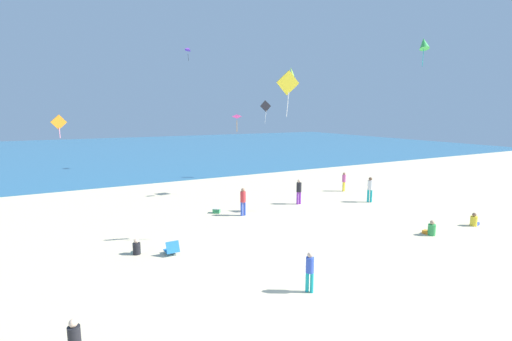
{
  "coord_description": "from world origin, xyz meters",
  "views": [
    {
      "loc": [
        -8.19,
        -10.18,
        5.97
      ],
      "look_at": [
        0.0,
        5.15,
        3.15
      ],
      "focal_mm": 25.16,
      "sensor_mm": 36.0,
      "label": 1
    }
  ],
  "objects_px": {
    "person_3": "(344,180)",
    "person_7": "(474,221)",
    "kite_orange": "(59,123)",
    "person_8": "(310,269)",
    "person_0": "(431,229)",
    "kite_lime": "(293,75)",
    "person_6": "(243,200)",
    "kite_yellow": "(288,84)",
    "beach_chair_near_camera": "(172,249)",
    "person_1": "(370,188)",
    "kite_black": "(266,107)",
    "person_5": "(299,190)",
    "person_2": "(137,248)",
    "cooler_box": "(216,210)",
    "kite_magenta": "(237,116)",
    "kite_purple": "(188,49)",
    "kite_green": "(424,44)"
  },
  "relations": [
    {
      "from": "kite_green",
      "to": "cooler_box",
      "type": "bearing_deg",
      "value": 152.68
    },
    {
      "from": "kite_purple",
      "to": "kite_lime",
      "type": "relative_size",
      "value": 0.97
    },
    {
      "from": "beach_chair_near_camera",
      "to": "kite_magenta",
      "type": "bearing_deg",
      "value": -41.11
    },
    {
      "from": "kite_lime",
      "to": "person_2",
      "type": "bearing_deg",
      "value": -152.57
    },
    {
      "from": "kite_black",
      "to": "kite_orange",
      "type": "height_order",
      "value": "kite_black"
    },
    {
      "from": "person_1",
      "to": "person_7",
      "type": "xyz_separation_m",
      "value": [
        1.12,
        -6.37,
        -0.72
      ]
    },
    {
      "from": "beach_chair_near_camera",
      "to": "person_1",
      "type": "distance_m",
      "value": 14.42
    },
    {
      "from": "cooler_box",
      "to": "person_2",
      "type": "bearing_deg",
      "value": -141.35
    },
    {
      "from": "person_3",
      "to": "person_7",
      "type": "height_order",
      "value": "person_3"
    },
    {
      "from": "person_0",
      "to": "person_3",
      "type": "bearing_deg",
      "value": -21.56
    },
    {
      "from": "person_2",
      "to": "kite_lime",
      "type": "distance_m",
      "value": 15.88
    },
    {
      "from": "person_3",
      "to": "kite_orange",
      "type": "xyz_separation_m",
      "value": [
        -18.78,
        -4.39,
        4.73
      ]
    },
    {
      "from": "person_0",
      "to": "person_3",
      "type": "relative_size",
      "value": 0.52
    },
    {
      "from": "person_6",
      "to": "kite_lime",
      "type": "height_order",
      "value": "kite_lime"
    },
    {
      "from": "kite_lime",
      "to": "person_3",
      "type": "bearing_deg",
      "value": -12.03
    },
    {
      "from": "kite_black",
      "to": "person_5",
      "type": "bearing_deg",
      "value": -106.27
    },
    {
      "from": "cooler_box",
      "to": "person_6",
      "type": "distance_m",
      "value": 1.89
    },
    {
      "from": "kite_orange",
      "to": "person_0",
      "type": "bearing_deg",
      "value": -18.59
    },
    {
      "from": "person_1",
      "to": "person_6",
      "type": "relative_size",
      "value": 1.04
    },
    {
      "from": "person_1",
      "to": "kite_black",
      "type": "xyz_separation_m",
      "value": [
        -1.83,
        11.0,
        5.5
      ]
    },
    {
      "from": "kite_orange",
      "to": "person_8",
      "type": "bearing_deg",
      "value": -45.27
    },
    {
      "from": "kite_green",
      "to": "kite_lime",
      "type": "relative_size",
      "value": 1.16
    },
    {
      "from": "person_0",
      "to": "kite_black",
      "type": "distance_m",
      "value": 18.33
    },
    {
      "from": "person_6",
      "to": "kite_yellow",
      "type": "height_order",
      "value": "kite_yellow"
    },
    {
      "from": "kite_yellow",
      "to": "kite_green",
      "type": "bearing_deg",
      "value": 3.37
    },
    {
      "from": "kite_purple",
      "to": "beach_chair_near_camera",
      "type": "bearing_deg",
      "value": -110.14
    },
    {
      "from": "person_6",
      "to": "kite_lime",
      "type": "relative_size",
      "value": 1.16
    },
    {
      "from": "person_1",
      "to": "kite_magenta",
      "type": "distance_m",
      "value": 10.31
    },
    {
      "from": "person_6",
      "to": "person_7",
      "type": "relative_size",
      "value": 2.29
    },
    {
      "from": "beach_chair_near_camera",
      "to": "person_1",
      "type": "height_order",
      "value": "person_1"
    },
    {
      "from": "kite_black",
      "to": "kite_lime",
      "type": "relative_size",
      "value": 1.46
    },
    {
      "from": "person_2",
      "to": "kite_orange",
      "type": "height_order",
      "value": "kite_orange"
    },
    {
      "from": "person_2",
      "to": "kite_yellow",
      "type": "xyz_separation_m",
      "value": [
        6.45,
        -1.69,
        6.96
      ]
    },
    {
      "from": "person_1",
      "to": "person_6",
      "type": "height_order",
      "value": "person_1"
    },
    {
      "from": "person_1",
      "to": "person_3",
      "type": "distance_m",
      "value": 3.54
    },
    {
      "from": "person_0",
      "to": "kite_yellow",
      "type": "distance_m",
      "value": 10.05
    },
    {
      "from": "cooler_box",
      "to": "person_7",
      "type": "bearing_deg",
      "value": -38.06
    },
    {
      "from": "person_0",
      "to": "kite_lime",
      "type": "distance_m",
      "value": 13.49
    },
    {
      "from": "person_5",
      "to": "kite_black",
      "type": "xyz_separation_m",
      "value": [
        2.68,
        9.18,
        5.53
      ]
    },
    {
      "from": "person_2",
      "to": "kite_magenta",
      "type": "distance_m",
      "value": 12.58
    },
    {
      "from": "person_3",
      "to": "kite_magenta",
      "type": "bearing_deg",
      "value": 48.04
    },
    {
      "from": "person_2",
      "to": "kite_green",
      "type": "xyz_separation_m",
      "value": [
        15.89,
        -1.14,
        9.55
      ]
    },
    {
      "from": "person_2",
      "to": "person_6",
      "type": "relative_size",
      "value": 0.41
    },
    {
      "from": "kite_magenta",
      "to": "kite_orange",
      "type": "distance_m",
      "value": 12.77
    },
    {
      "from": "beach_chair_near_camera",
      "to": "person_8",
      "type": "xyz_separation_m",
      "value": [
        3.21,
        -5.38,
        0.56
      ]
    },
    {
      "from": "person_6",
      "to": "kite_orange",
      "type": "distance_m",
      "value": 10.39
    },
    {
      "from": "person_8",
      "to": "kite_purple",
      "type": "height_order",
      "value": "kite_purple"
    },
    {
      "from": "person_6",
      "to": "kite_magenta",
      "type": "xyz_separation_m",
      "value": [
        1.8,
        4.6,
        4.79
      ]
    },
    {
      "from": "person_8",
      "to": "kite_orange",
      "type": "bearing_deg",
      "value": -83.95
    },
    {
      "from": "cooler_box",
      "to": "person_2",
      "type": "distance_m",
      "value": 6.88
    }
  ]
}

